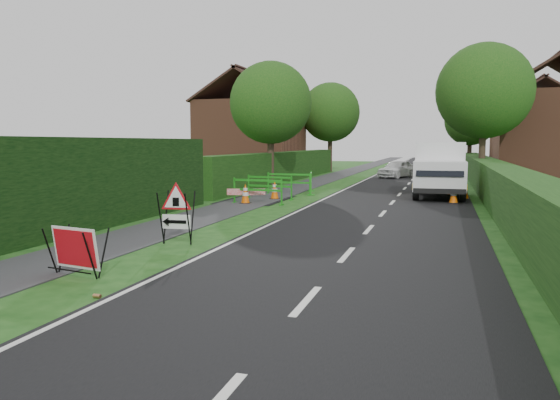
# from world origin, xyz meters

# --- Properties ---
(ground) EXTENTS (120.00, 120.00, 0.00)m
(ground) POSITION_xyz_m (0.00, 0.00, 0.00)
(ground) COLOR #184513
(ground) RESTS_ON ground
(road_surface) EXTENTS (6.00, 90.00, 0.02)m
(road_surface) POSITION_xyz_m (2.50, 35.00, 0.00)
(road_surface) COLOR black
(road_surface) RESTS_ON ground
(footpath) EXTENTS (2.00, 90.00, 0.02)m
(footpath) POSITION_xyz_m (-3.00, 35.00, 0.01)
(footpath) COLOR #2D2D30
(footpath) RESTS_ON ground
(hedge_west_near) EXTENTS (1.10, 18.00, 2.50)m
(hedge_west_near) POSITION_xyz_m (-5.00, 0.00, 0.00)
(hedge_west_near) COLOR black
(hedge_west_near) RESTS_ON ground
(hedge_west_far) EXTENTS (1.00, 24.00, 1.80)m
(hedge_west_far) POSITION_xyz_m (-5.00, 22.00, 0.00)
(hedge_west_far) COLOR #14380F
(hedge_west_far) RESTS_ON ground
(hedge_east) EXTENTS (1.20, 50.00, 1.50)m
(hedge_east) POSITION_xyz_m (6.50, 16.00, 0.00)
(hedge_east) COLOR #14380F
(hedge_east) RESTS_ON ground
(house_west) EXTENTS (7.50, 7.40, 7.88)m
(house_west) POSITION_xyz_m (-10.00, 30.00, 2.90)
(house_west) COLOR brown
(house_west) RESTS_ON ground
(house_east_a) EXTENTS (7.50, 7.40, 7.88)m
(house_east_a) POSITION_xyz_m (11.00, 28.00, 2.90)
(house_east_a) COLOR brown
(house_east_a) RESTS_ON ground
(house_east_b) EXTENTS (7.50, 7.40, 7.88)m
(house_east_b) POSITION_xyz_m (12.00, 42.00, 2.90)
(house_east_b) COLOR brown
(house_east_b) RESTS_ON ground
(tree_nw) EXTENTS (4.40, 4.40, 6.70)m
(tree_nw) POSITION_xyz_m (-4.60, 18.00, 4.48)
(tree_nw) COLOR #2D2116
(tree_nw) RESTS_ON ground
(tree_ne) EXTENTS (5.20, 5.20, 7.79)m
(tree_ne) POSITION_xyz_m (6.40, 22.00, 5.17)
(tree_ne) COLOR #2D2116
(tree_ne) RESTS_ON ground
(tree_fw) EXTENTS (4.80, 4.80, 7.24)m
(tree_fw) POSITION_xyz_m (-4.60, 34.00, 4.83)
(tree_fw) COLOR #2D2116
(tree_fw) RESTS_ON ground
(tree_fe) EXTENTS (4.20, 4.20, 6.33)m
(tree_fe) POSITION_xyz_m (6.40, 38.00, 4.22)
(tree_fe) COLOR #2D2116
(tree_fe) RESTS_ON ground
(red_rect_sign) EXTENTS (1.11, 0.80, 0.87)m
(red_rect_sign) POSITION_xyz_m (-1.76, -2.19, 0.50)
(red_rect_sign) COLOR black
(red_rect_sign) RESTS_ON ground
(triangle_sign) EXTENTS (0.91, 0.91, 1.22)m
(triangle_sign) POSITION_xyz_m (-1.50, 1.02, 0.85)
(triangle_sign) COLOR black
(triangle_sign) RESTS_ON ground
(works_van) EXTENTS (2.13, 5.26, 2.38)m
(works_van) POSITION_xyz_m (4.22, 14.58, 1.26)
(works_van) COLOR silver
(works_van) RESTS_ON ground
(traffic_cone_0) EXTENTS (0.38, 0.38, 0.79)m
(traffic_cone_0) POSITION_xyz_m (4.80, 12.02, 0.39)
(traffic_cone_0) COLOR black
(traffic_cone_0) RESTS_ON ground
(traffic_cone_1) EXTENTS (0.38, 0.38, 0.79)m
(traffic_cone_1) POSITION_xyz_m (5.27, 13.83, 0.39)
(traffic_cone_1) COLOR black
(traffic_cone_1) RESTS_ON ground
(traffic_cone_2) EXTENTS (0.38, 0.38, 0.79)m
(traffic_cone_2) POSITION_xyz_m (4.74, 15.55, 0.39)
(traffic_cone_2) COLOR black
(traffic_cone_2) RESTS_ON ground
(traffic_cone_3) EXTENTS (0.38, 0.38, 0.79)m
(traffic_cone_3) POSITION_xyz_m (-2.96, 9.61, 0.39)
(traffic_cone_3) COLOR black
(traffic_cone_3) RESTS_ON ground
(traffic_cone_4) EXTENTS (0.38, 0.38, 0.79)m
(traffic_cone_4) POSITION_xyz_m (-2.37, 11.55, 0.39)
(traffic_cone_4) COLOR black
(traffic_cone_4) RESTS_ON ground
(ped_barrier_0) EXTENTS (2.08, 0.55, 1.00)m
(ped_barrier_0) POSITION_xyz_m (-2.45, 9.60, 0.63)
(ped_barrier_0) COLOR #1B8418
(ped_barrier_0) RESTS_ON ground
(ped_barrier_1) EXTENTS (2.09, 0.64, 1.00)m
(ped_barrier_1) POSITION_xyz_m (-2.59, 11.55, 0.63)
(ped_barrier_1) COLOR #1B8418
(ped_barrier_1) RESTS_ON ground
(ped_barrier_2) EXTENTS (2.07, 0.40, 1.00)m
(ped_barrier_2) POSITION_xyz_m (-2.38, 13.76, 0.63)
(ped_barrier_2) COLOR #1B8418
(ped_barrier_2) RESTS_ON ground
(ped_barrier_3) EXTENTS (0.81, 2.09, 1.00)m
(ped_barrier_3) POSITION_xyz_m (-1.56, 14.68, 0.63)
(ped_barrier_3) COLOR #1B8418
(ped_barrier_3) RESTS_ON ground
(redwhite_plank) EXTENTS (1.44, 0.49, 0.25)m
(redwhite_plank) POSITION_xyz_m (-2.98, 9.75, 0.00)
(redwhite_plank) COLOR red
(redwhite_plank) RESTS_ON ground
(litter_can) EXTENTS (0.12, 0.07, 0.07)m
(litter_can) POSITION_xyz_m (-0.60, -3.23, 0.00)
(litter_can) COLOR #BF7F4C
(litter_can) RESTS_ON ground
(hatchback_car) EXTENTS (2.70, 3.82, 1.21)m
(hatchback_car) POSITION_xyz_m (1.37, 27.44, 0.60)
(hatchback_car) COLOR white
(hatchback_car) RESTS_ON ground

